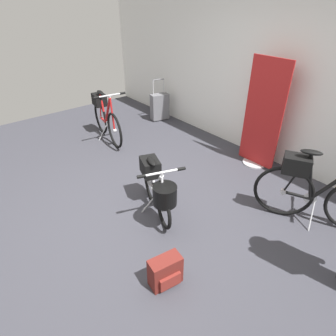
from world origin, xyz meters
The scene contains 8 objects.
ground_plane centered at (0.00, 0.00, 0.00)m, with size 8.20×8.20×0.00m, color #38383F.
back_wall centered at (0.00, 2.39, 1.48)m, with size 8.20×0.10×2.97m, color white.
floor_banner_stand centered at (0.07, 2.06, 0.71)m, with size 0.60×0.36×1.59m.
folding_bike_foreground centered at (0.03, 0.16, 0.39)m, with size 0.95×0.55×0.71m.
display_bike_left centered at (-2.22, 0.75, 0.42)m, with size 1.30×0.53×0.91m.
display_bike_right centered at (1.25, 1.42, 0.45)m, with size 1.27×0.76×0.99m.
rolling_suitcase centered at (-2.29, 2.03, 0.28)m, with size 0.26×0.39×0.83m.
backpack_on_floor centered at (0.85, -0.39, 0.15)m, with size 0.22×0.32×0.30m.
Camera 1 is at (2.16, -1.45, 2.30)m, focal length 30.51 mm.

